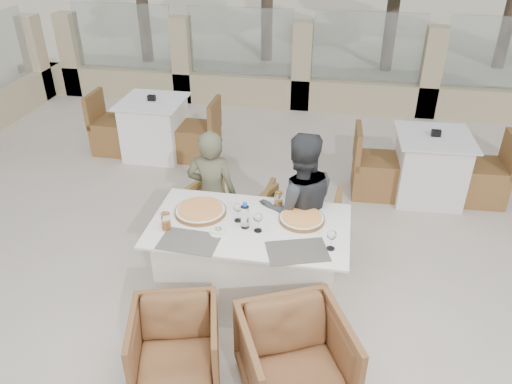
% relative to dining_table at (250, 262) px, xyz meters
% --- Properties ---
extents(ground, '(80.00, 80.00, 0.00)m').
position_rel_dining_table_xyz_m(ground, '(-0.03, -0.11, -0.39)').
color(ground, beige).
rests_on(ground, ground).
extents(sand_patch, '(30.00, 16.00, 0.01)m').
position_rel_dining_table_xyz_m(sand_patch, '(-0.03, 13.89, -0.38)').
color(sand_patch, beige).
rests_on(sand_patch, ground).
extents(perimeter_wall_far, '(10.00, 0.34, 1.60)m').
position_rel_dining_table_xyz_m(perimeter_wall_far, '(-0.03, 4.69, 0.42)').
color(perimeter_wall_far, tan).
rests_on(perimeter_wall_far, ground).
extents(dining_table, '(1.60, 0.90, 0.77)m').
position_rel_dining_table_xyz_m(dining_table, '(0.00, 0.00, 0.00)').
color(dining_table, white).
rests_on(dining_table, ground).
extents(placemat_near_left, '(0.47, 0.32, 0.00)m').
position_rel_dining_table_xyz_m(placemat_near_left, '(-0.41, -0.31, 0.39)').
color(placemat_near_left, '#5D5850').
rests_on(placemat_near_left, dining_table).
extents(placemat_near_right, '(0.52, 0.42, 0.00)m').
position_rel_dining_table_xyz_m(placemat_near_right, '(0.42, -0.29, 0.39)').
color(placemat_near_right, '#544F48').
rests_on(placemat_near_right, dining_table).
extents(pizza_left, '(0.57, 0.57, 0.06)m').
position_rel_dining_table_xyz_m(pizza_left, '(-0.43, 0.10, 0.41)').
color(pizza_left, orange).
rests_on(pizza_left, dining_table).
extents(pizza_right, '(0.40, 0.40, 0.05)m').
position_rel_dining_table_xyz_m(pizza_right, '(0.41, 0.13, 0.41)').
color(pizza_right, orange).
rests_on(pizza_right, dining_table).
extents(water_bottle, '(0.08, 0.08, 0.23)m').
position_rel_dining_table_xyz_m(water_bottle, '(-0.03, -0.04, 0.50)').
color(water_bottle, '#C0E7FC').
rests_on(water_bottle, dining_table).
extents(wine_glass_centre, '(0.10, 0.10, 0.18)m').
position_rel_dining_table_xyz_m(wine_glass_centre, '(-0.10, 0.04, 0.48)').
color(wine_glass_centre, white).
rests_on(wine_glass_centre, dining_table).
extents(wine_glass_near, '(0.10, 0.10, 0.18)m').
position_rel_dining_table_xyz_m(wine_glass_near, '(0.08, -0.07, 0.48)').
color(wine_glass_near, white).
rests_on(wine_glass_near, dining_table).
extents(wine_glass_corner, '(0.10, 0.10, 0.18)m').
position_rel_dining_table_xyz_m(wine_glass_corner, '(0.66, -0.21, 0.48)').
color(wine_glass_corner, white).
rests_on(wine_glass_corner, dining_table).
extents(beer_glass_left, '(0.08, 0.08, 0.14)m').
position_rel_dining_table_xyz_m(beer_glass_left, '(-0.64, -0.17, 0.46)').
color(beer_glass_left, orange).
rests_on(beer_glass_left, dining_table).
extents(beer_glass_right, '(0.08, 0.08, 0.14)m').
position_rel_dining_table_xyz_m(beer_glass_right, '(0.19, 0.30, 0.46)').
color(beer_glass_right, orange).
rests_on(beer_glass_right, dining_table).
extents(olive_dish, '(0.13, 0.13, 0.04)m').
position_rel_dining_table_xyz_m(olive_dish, '(-0.22, -0.15, 0.41)').
color(olive_dish, white).
rests_on(olive_dish, dining_table).
extents(armchair_far_left, '(0.95, 0.96, 0.67)m').
position_rel_dining_table_xyz_m(armchair_far_left, '(-0.35, 0.75, -0.05)').
color(armchair_far_left, olive).
rests_on(armchair_far_left, ground).
extents(armchair_far_right, '(0.78, 0.80, 0.67)m').
position_rel_dining_table_xyz_m(armchair_far_right, '(0.34, 0.66, -0.05)').
color(armchair_far_right, olive).
rests_on(armchair_far_right, ground).
extents(armchair_near_left, '(0.75, 0.76, 0.57)m').
position_rel_dining_table_xyz_m(armchair_near_left, '(-0.37, -0.90, -0.10)').
color(armchair_near_left, brown).
rests_on(armchair_near_left, ground).
extents(armchair_near_right, '(0.94, 0.95, 0.65)m').
position_rel_dining_table_xyz_m(armchair_near_right, '(0.48, -0.91, -0.06)').
color(armchair_near_right, brown).
rests_on(armchair_near_right, ground).
extents(diner_left, '(0.47, 0.31, 1.29)m').
position_rel_dining_table_xyz_m(diner_left, '(-0.47, 0.62, 0.26)').
color(diner_left, '#5D5D43').
rests_on(diner_left, ground).
extents(diner_right, '(0.81, 0.71, 1.41)m').
position_rel_dining_table_xyz_m(diner_right, '(0.36, 0.41, 0.32)').
color(diner_right, '#343739').
rests_on(diner_right, ground).
extents(bg_table_a, '(1.65, 0.83, 0.77)m').
position_rel_dining_table_xyz_m(bg_table_a, '(-1.78, 2.58, 0.00)').
color(bg_table_a, white).
rests_on(bg_table_a, ground).
extents(bg_table_b, '(1.67, 0.89, 0.77)m').
position_rel_dining_table_xyz_m(bg_table_b, '(1.70, 2.06, 0.00)').
color(bg_table_b, silver).
rests_on(bg_table_b, ground).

